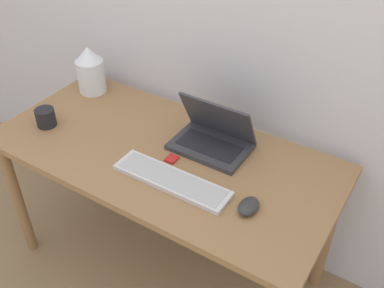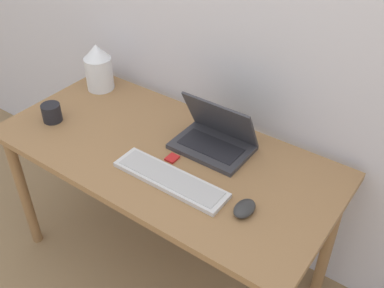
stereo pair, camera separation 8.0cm
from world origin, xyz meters
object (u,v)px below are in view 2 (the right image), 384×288
at_px(mp3_player, 172,158).
at_px(mug, 52,113).
at_px(laptop, 215,137).
at_px(vase, 98,67).
at_px(keyboard, 170,179).
at_px(mouse, 245,208).

xyz_separation_m(mp3_player, mug, (-0.60, -0.09, 0.04)).
xyz_separation_m(laptop, vase, (-0.72, 0.07, 0.07)).
height_order(laptop, vase, vase).
relative_size(mp3_player, mug, 0.59).
height_order(laptop, keyboard, laptop).
relative_size(laptop, mouse, 3.11).
distance_m(laptop, vase, 0.73).
height_order(laptop, mouse, laptop).
relative_size(laptop, mug, 3.70).
bearing_deg(mug, mp3_player, 8.86).
bearing_deg(vase, keyboard, -26.15).
bearing_deg(keyboard, laptop, 86.42).
relative_size(vase, mug, 2.74).
height_order(vase, mp3_player, vase).
xyz_separation_m(vase, mug, (0.03, -0.33, -0.07)).
xyz_separation_m(keyboard, vase, (-0.71, 0.35, 0.10)).
height_order(keyboard, mouse, mouse).
xyz_separation_m(laptop, keyboard, (-0.02, -0.28, -0.04)).
bearing_deg(laptop, vase, 174.40).
relative_size(vase, mp3_player, 4.66).
bearing_deg(vase, mouse, -17.70).
bearing_deg(keyboard, mouse, 4.37).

